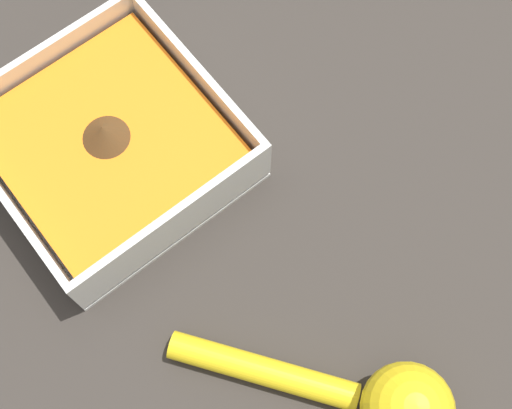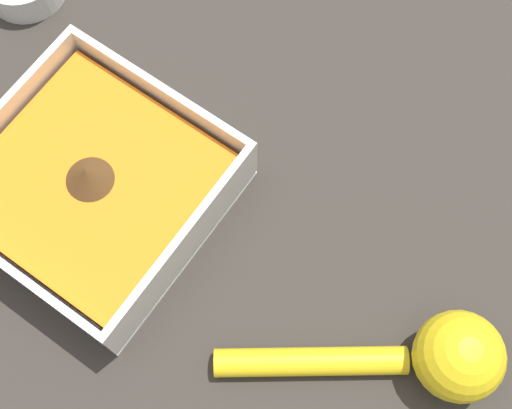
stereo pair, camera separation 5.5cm
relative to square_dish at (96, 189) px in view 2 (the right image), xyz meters
The scene contains 3 objects.
ground_plane 0.05m from the square_dish, 73.66° to the right, with size 4.00×4.00×0.00m, color #332D28.
square_dish is the anchor object (origin of this frame).
lemon_squeezer 0.29m from the square_dish, behind, with size 0.18×0.15×0.07m.
Camera 2 is at (-0.24, 0.14, 0.55)m, focal length 50.00 mm.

